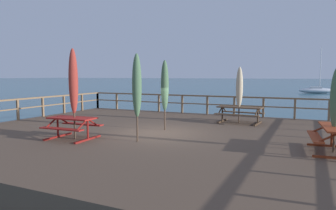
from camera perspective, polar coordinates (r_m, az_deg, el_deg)
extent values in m
plane|color=#2D5B6B|center=(12.33, -1.93, -8.60)|extent=(600.00, 600.00, 0.00)
cube|color=brown|center=(12.24, -1.94, -6.86)|extent=(15.93, 12.97, 0.77)
cube|color=brown|center=(17.88, 7.29, 1.65)|extent=(15.63, 0.09, 0.08)
cube|color=brown|center=(17.91, 7.27, 0.14)|extent=(15.63, 0.07, 0.06)
cube|color=brown|center=(21.61, -12.88, 0.82)|extent=(0.10, 0.10, 1.05)
cube|color=brown|center=(20.69, -9.46, 0.68)|extent=(0.10, 0.10, 1.05)
cube|color=brown|center=(19.85, -5.74, 0.52)|extent=(0.10, 0.10, 1.05)
cube|color=brown|center=(19.10, -1.70, 0.35)|extent=(0.10, 0.10, 1.05)
cube|color=brown|center=(18.45, 2.64, 0.17)|extent=(0.10, 0.10, 1.05)
cube|color=brown|center=(17.92, 7.27, -0.03)|extent=(0.10, 0.10, 1.05)
cube|color=brown|center=(17.51, 12.14, -0.23)|extent=(0.10, 0.10, 1.05)
cube|color=brown|center=(17.23, 17.22, -0.45)|extent=(0.10, 0.10, 1.05)
cube|color=brown|center=(17.09, 22.41, -0.66)|extent=(0.10, 0.10, 1.05)
cube|color=brown|center=(17.10, 27.65, -0.87)|extent=(0.10, 0.10, 1.05)
cube|color=brown|center=(17.04, -26.10, 0.95)|extent=(0.09, 12.67, 0.08)
cube|color=brown|center=(17.08, -26.03, -0.63)|extent=(0.07, 12.67, 0.06)
cube|color=brown|center=(17.08, -26.03, -0.81)|extent=(0.10, 0.10, 1.05)
cube|color=brown|center=(18.11, -22.14, -0.33)|extent=(0.10, 0.10, 1.05)
cube|color=brown|center=(19.22, -18.68, 0.10)|extent=(0.10, 0.10, 1.05)
cube|color=brown|center=(20.39, -15.61, 0.48)|extent=(0.10, 0.10, 1.05)
cube|color=brown|center=(21.61, -12.88, 0.82)|extent=(0.10, 0.10, 1.05)
cube|color=#993819|center=(10.11, 25.55, -5.27)|extent=(0.46, 1.93, 0.04)
cylinder|color=maroon|center=(9.37, 27.80, -5.26)|extent=(0.63, 0.12, 0.37)
cube|color=maroon|center=(11.02, 27.95, -6.70)|extent=(1.40, 0.22, 0.06)
cylinder|color=maroon|center=(10.95, 28.03, -4.95)|extent=(0.07, 0.07, 0.74)
cylinder|color=maroon|center=(10.88, 26.62, -3.78)|extent=(0.63, 0.12, 0.37)
cube|color=maroon|center=(11.37, -17.32, -2.31)|extent=(1.71, 0.83, 0.05)
cube|color=maroon|center=(11.00, -19.15, -4.20)|extent=(1.68, 0.35, 0.04)
cube|color=maroon|center=(11.84, -15.55, -3.42)|extent=(1.68, 0.35, 0.04)
cube|color=maroon|center=(11.91, -19.66, -5.49)|extent=(0.14, 1.40, 0.06)
cylinder|color=maroon|center=(11.85, -19.72, -3.88)|extent=(0.07, 0.07, 0.74)
cylinder|color=maroon|center=(11.62, -20.68, -3.00)|extent=(0.08, 0.63, 0.37)
cylinder|color=maroon|center=(12.03, -18.86, -2.66)|extent=(0.08, 0.63, 0.37)
cube|color=maroon|center=(11.08, -14.59, -6.16)|extent=(0.14, 1.40, 0.06)
cylinder|color=maroon|center=(11.02, -14.63, -4.42)|extent=(0.07, 0.07, 0.74)
cylinder|color=maroon|center=(10.77, -15.56, -3.49)|extent=(0.08, 0.63, 0.37)
cylinder|color=maroon|center=(11.21, -13.80, -3.10)|extent=(0.08, 0.63, 0.37)
cube|color=brown|center=(14.89, 13.13, -0.41)|extent=(2.10, 0.88, 0.05)
cube|color=brown|center=(14.38, 12.51, -1.80)|extent=(2.07, 0.40, 0.04)
cube|color=brown|center=(15.46, 13.65, -1.33)|extent=(2.07, 0.40, 0.04)
cube|color=#432F1F|center=(15.22, 9.98, -2.92)|extent=(0.16, 1.40, 0.06)
cylinder|color=#432F1F|center=(15.17, 10.00, -1.65)|extent=(0.07, 0.07, 0.74)
cylinder|color=#432F1F|center=(14.88, 9.68, -0.93)|extent=(0.09, 0.63, 0.37)
cylinder|color=#432F1F|center=(15.41, 10.35, -0.72)|extent=(0.09, 0.63, 0.37)
cube|color=#432F1F|center=(14.78, 16.25, -3.31)|extent=(0.16, 1.40, 0.06)
cylinder|color=#432F1F|center=(14.73, 16.28, -2.00)|extent=(0.07, 0.07, 0.74)
cylinder|color=#432F1F|center=(14.43, 16.07, -1.26)|extent=(0.09, 0.63, 0.37)
cylinder|color=#432F1F|center=(14.98, 16.53, -1.04)|extent=(0.09, 0.63, 0.37)
cylinder|color=#4C3828|center=(10.09, 28.54, -1.25)|extent=(0.06, 0.06, 2.33)
ellipsoid|color=#4C704C|center=(10.06, 28.64, 1.09)|extent=(0.32, 0.32, 1.77)
cylinder|color=#2D432D|center=(10.07, 28.61, 0.34)|extent=(0.21, 0.21, 0.05)
cylinder|color=#4C3828|center=(11.28, -17.03, 1.53)|extent=(0.06, 0.06, 3.00)
ellipsoid|color=#A33328|center=(11.26, -17.10, 4.22)|extent=(0.32, 0.32, 2.28)
cylinder|color=maroon|center=(11.26, -17.08, 3.35)|extent=(0.21, 0.21, 0.05)
cone|color=#4C3828|center=(11.29, -17.26, 9.50)|extent=(0.10, 0.10, 0.14)
cylinder|color=#4C3828|center=(14.82, 13.04, 1.53)|extent=(0.06, 0.06, 2.49)
ellipsoid|color=#CCB793|center=(14.79, 13.07, 3.24)|extent=(0.32, 0.32, 1.90)
cylinder|color=#7A6E58|center=(14.80, 13.06, 2.69)|extent=(0.21, 0.21, 0.05)
cone|color=#4C3828|center=(14.79, 13.15, 6.63)|extent=(0.10, 0.10, 0.14)
cylinder|color=#4C3828|center=(10.37, -5.75, 0.87)|extent=(0.06, 0.06, 2.80)
ellipsoid|color=#4C704C|center=(10.35, -5.78, 3.61)|extent=(0.32, 0.32, 2.13)
cylinder|color=#2D432D|center=(10.35, -5.77, 2.72)|extent=(0.21, 0.21, 0.05)
cone|color=#4C3828|center=(10.36, -5.83, 9.01)|extent=(0.10, 0.10, 0.14)
cylinder|color=#4C3828|center=(12.58, -0.59, 1.46)|extent=(0.06, 0.06, 2.70)
ellipsoid|color=#4C704C|center=(12.56, -0.59, 3.64)|extent=(0.32, 0.32, 2.05)
cylinder|color=#2D432D|center=(12.56, -0.59, 2.94)|extent=(0.21, 0.21, 0.05)
cone|color=#4C3828|center=(12.56, -0.59, 7.94)|extent=(0.10, 0.10, 0.14)
ellipsoid|color=silver|center=(57.95, 25.92, 2.41)|extent=(6.20, 2.73, 0.90)
cube|color=silver|center=(57.88, 25.65, 2.91)|extent=(1.97, 1.40, 0.36)
cylinder|color=silver|center=(57.97, 26.37, 6.12)|extent=(0.10, 0.10, 7.00)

